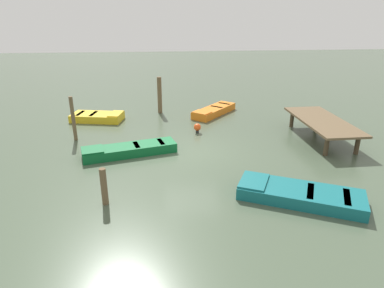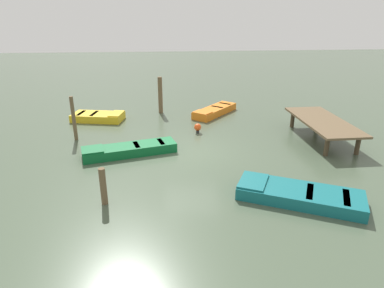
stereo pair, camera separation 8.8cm
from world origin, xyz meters
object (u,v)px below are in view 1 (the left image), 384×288
(rowboat_yellow, at_px, (98,117))
(mooring_piling_far_left, at_px, (73,119))
(rowboat_green, at_px, (129,150))
(rowboat_orange, at_px, (214,111))
(mooring_piling_near_right, at_px, (104,187))
(dock_segment, at_px, (322,122))
(mooring_piling_near_left, at_px, (160,95))
(marker_buoy, at_px, (197,127))
(rowboat_teal, at_px, (299,194))

(rowboat_yellow, xyz_separation_m, mooring_piling_far_left, (3.05, -0.55, 0.84))
(mooring_piling_far_left, bearing_deg, rowboat_green, 52.87)
(rowboat_orange, relative_size, mooring_piling_near_right, 2.62)
(rowboat_yellow, bearing_deg, dock_segment, -8.32)
(mooring_piling_near_left, bearing_deg, mooring_piling_far_left, -43.47)
(rowboat_green, xyz_separation_m, mooring_piling_near_right, (3.99, -0.45, 0.40))
(mooring_piling_near_left, distance_m, mooring_piling_near_right, 10.47)
(rowboat_yellow, distance_m, mooring_piling_near_right, 9.23)
(rowboat_orange, xyz_separation_m, mooring_piling_near_left, (-0.64, -3.18, 0.86))
(mooring_piling_near_left, distance_m, marker_buoy, 4.32)
(rowboat_green, height_order, mooring_piling_near_left, mooring_piling_near_left)
(rowboat_yellow, xyz_separation_m, mooring_piling_near_left, (-1.23, 3.51, 0.86))
(marker_buoy, bearing_deg, mooring_piling_near_left, -154.35)
(rowboat_green, relative_size, mooring_piling_near_right, 3.28)
(mooring_piling_near_right, distance_m, marker_buoy, 7.45)
(rowboat_orange, bearing_deg, marker_buoy, 17.66)
(dock_segment, height_order, marker_buoy, dock_segment)
(rowboat_yellow, bearing_deg, mooring_piling_near_left, 31.07)
(rowboat_yellow, bearing_deg, rowboat_green, -55.65)
(rowboat_orange, xyz_separation_m, mooring_piling_near_right, (9.66, -5.02, 0.40))
(rowboat_yellow, xyz_separation_m, rowboat_teal, (9.43, 7.90, -0.00))
(rowboat_orange, xyz_separation_m, rowboat_yellow, (0.60, -6.69, 0.00))
(dock_segment, relative_size, rowboat_orange, 1.48)
(dock_segment, bearing_deg, rowboat_orange, -136.98)
(dock_segment, distance_m, rowboat_teal, 6.31)
(mooring_piling_near_left, bearing_deg, mooring_piling_near_right, -10.12)
(dock_segment, relative_size, marker_buoy, 10.02)
(rowboat_yellow, distance_m, marker_buoy, 5.94)
(rowboat_green, relative_size, marker_buoy, 8.49)
(mooring_piling_near_right, distance_m, mooring_piling_far_left, 6.43)
(rowboat_yellow, relative_size, rowboat_teal, 0.72)
(rowboat_green, xyz_separation_m, rowboat_yellow, (-5.07, -2.12, 0.00))
(rowboat_green, height_order, mooring_piling_near_right, mooring_piling_near_right)
(mooring_piling_near_left, bearing_deg, rowboat_teal, 22.37)
(mooring_piling_near_left, relative_size, marker_buoy, 4.50)
(rowboat_yellow, height_order, mooring_piling_far_left, mooring_piling_far_left)
(mooring_piling_near_left, relative_size, mooring_piling_far_left, 1.03)
(mooring_piling_near_left, relative_size, mooring_piling_near_right, 1.74)
(dock_segment, xyz_separation_m, marker_buoy, (-1.46, -5.79, -0.56))
(rowboat_green, relative_size, mooring_piling_near_left, 1.89)
(mooring_piling_near_left, xyz_separation_m, mooring_piling_near_right, (10.30, -1.84, -0.46))
(dock_segment, relative_size, rowboat_green, 1.18)
(mooring_piling_near_left, height_order, mooring_piling_far_left, mooring_piling_near_left)
(dock_segment, distance_m, mooring_piling_far_left, 11.73)
(rowboat_orange, height_order, marker_buoy, marker_buoy)
(mooring_piling_far_left, bearing_deg, mooring_piling_near_left, 136.53)
(rowboat_yellow, xyz_separation_m, marker_buoy, (2.59, 5.34, 0.07))
(rowboat_teal, relative_size, mooring_piling_far_left, 1.96)
(rowboat_orange, relative_size, mooring_piling_near_left, 1.51)
(dock_segment, bearing_deg, rowboat_yellow, -110.67)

